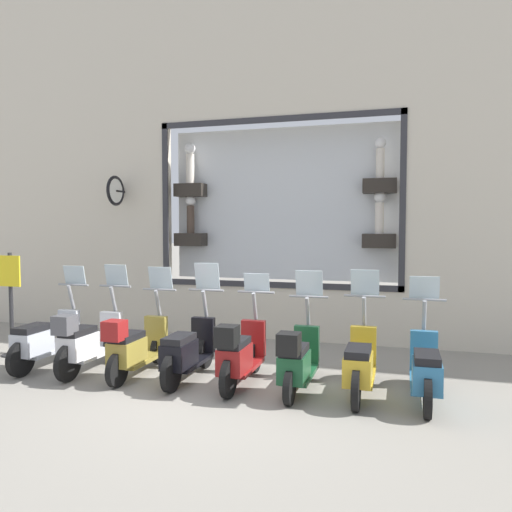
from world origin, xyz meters
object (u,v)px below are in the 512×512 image
scooter_red_3 (240,354)px  scooter_olive_5 (134,347)px  scooter_black_4 (187,351)px  shop_sign_post (11,300)px  scooter_white_6 (87,342)px  scooter_silver_7 (45,341)px  scooter_yellow_1 (360,365)px  scooter_green_2 (297,360)px  scooter_teal_0 (426,371)px

scooter_red_3 → scooter_olive_5: 1.69m
scooter_black_4 → scooter_olive_5: scooter_black_4 is taller
scooter_olive_5 → shop_sign_post: size_ratio=0.97×
scooter_black_4 → scooter_red_3: bearing=-94.3°
scooter_red_3 → scooter_black_4: (0.06, 0.85, -0.03)m
scooter_white_6 → scooter_silver_7: (0.06, 0.85, -0.04)m
scooter_yellow_1 → scooter_red_3: size_ratio=1.00×
scooter_silver_7 → shop_sign_post: size_ratio=0.98×
scooter_green_2 → scooter_silver_7: 4.23m
scooter_teal_0 → shop_sign_post: (0.47, 7.01, 0.58)m
scooter_white_6 → shop_sign_post: shop_sign_post is taller
scooter_red_3 → scooter_white_6: bearing=89.9°
scooter_red_3 → scooter_yellow_1: bearing=-87.9°
scooter_green_2 → scooter_black_4: (0.07, 1.69, -0.01)m
scooter_green_2 → scooter_red_3: 0.85m
scooter_black_4 → scooter_teal_0: bearing=-90.1°
scooter_teal_0 → scooter_olive_5: 4.23m
scooter_red_3 → scooter_black_4: scooter_black_4 is taller
scooter_silver_7 → shop_sign_post: 1.31m
scooter_teal_0 → scooter_white_6: size_ratio=0.99×
scooter_red_3 → scooter_olive_5: scooter_olive_5 is taller
scooter_green_2 → scooter_white_6: scooter_white_6 is taller
shop_sign_post → scooter_black_4: bearing=-97.3°
scooter_yellow_1 → scooter_red_3: 1.69m
scooter_white_6 → scooter_silver_7: bearing=86.2°
scooter_red_3 → scooter_olive_5: bearing=90.1°
scooter_yellow_1 → shop_sign_post: 6.21m
scooter_yellow_1 → scooter_green_2: scooter_yellow_1 is taller
shop_sign_post → scooter_teal_0: bearing=-93.9°
scooter_green_2 → scooter_white_6: 3.39m
scooter_black_4 → shop_sign_post: bearing=82.7°
scooter_olive_5 → scooter_silver_7: scooter_olive_5 is taller
scooter_teal_0 → scooter_black_4: size_ratio=1.00×
scooter_black_4 → scooter_white_6: (-0.06, 1.69, 0.04)m
scooter_red_3 → scooter_silver_7: scooter_silver_7 is taller
scooter_teal_0 → scooter_yellow_1: 0.85m
scooter_silver_7 → scooter_olive_5: bearing=-92.2°
scooter_black_4 → scooter_olive_5: bearing=94.6°
scooter_olive_5 → scooter_black_4: bearing=-85.4°
scooter_yellow_1 → scooter_red_3: scooter_yellow_1 is taller
scooter_teal_0 → scooter_yellow_1: scooter_yellow_1 is taller
scooter_yellow_1 → scooter_red_3: (-0.06, 1.69, 0.04)m
scooter_yellow_1 → scooter_white_6: scooter_yellow_1 is taller
scooter_olive_5 → shop_sign_post: 2.88m
scooter_green_2 → scooter_black_4: bearing=87.5°
scooter_teal_0 → shop_sign_post: bearing=86.1°
scooter_red_3 → scooter_olive_5: size_ratio=1.00×
scooter_teal_0 → scooter_silver_7: size_ratio=0.99×
scooter_green_2 → scooter_olive_5: same height
scooter_teal_0 → scooter_white_6: bearing=90.6°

